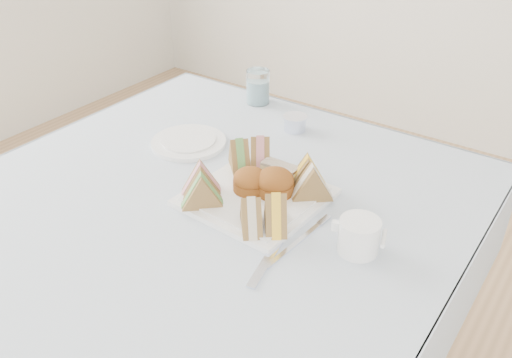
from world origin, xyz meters
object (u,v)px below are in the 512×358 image
Objects in this scene: creamer_jug at (359,236)px; serving_plate at (256,197)px; water_glass at (258,87)px; table at (215,324)px.

serving_plate is at bearing 155.47° from creamer_jug.
water_glass reaches higher than serving_plate.
creamer_jug is at bearing -39.66° from water_glass.
serving_plate is 0.49m from water_glass.
water_glass is 1.28× the size of creamer_jug.
creamer_jug is at bearing 3.45° from table.
creamer_jug reaches higher than table.
water_glass is (-0.28, 0.40, 0.04)m from serving_plate.
serving_plate reaches higher than table.
creamer_jug is at bearing -3.94° from serving_plate.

